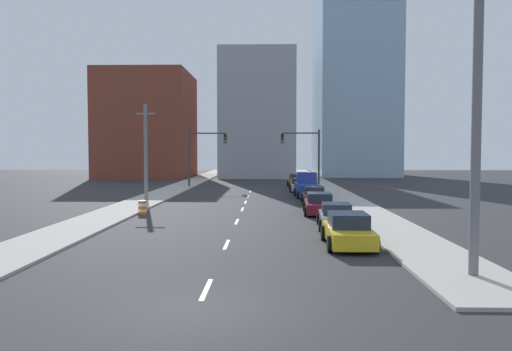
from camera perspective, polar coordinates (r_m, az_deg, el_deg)
ground_plane at (r=13.88m, az=-6.76°, el=-15.02°), size 200.00×200.00×0.00m
sidewalk_left at (r=63.04m, az=-8.09°, el=-1.04°), size 3.35×97.90×0.13m
sidewalk_right at (r=62.52m, az=7.51°, el=-1.07°), size 3.35×97.90×0.13m
lane_stripe_at_2m at (r=15.78m, az=-5.70°, el=-12.80°), size 0.16×2.40×0.01m
lane_stripe_at_9m at (r=22.92m, az=-3.39°, el=-7.87°), size 0.16×2.40×0.01m
lane_stripe_at_17m at (r=30.19m, az=-2.21°, el=-5.28°), size 0.16×2.40×0.01m
lane_stripe_at_23m at (r=36.55m, az=-1.57°, el=-3.87°), size 0.16×2.40×0.01m
lane_stripe_at_28m at (r=41.53m, az=-1.20°, el=-3.07°), size 0.16×2.40×0.01m
lane_stripe_at_33m at (r=46.76m, az=-0.91°, el=-2.41°), size 0.16×2.40×0.01m
lane_stripe_at_39m at (r=52.55m, az=-0.65°, el=-1.84°), size 0.16×2.40×0.01m
building_brick_left at (r=84.10m, az=-12.27°, el=5.62°), size 14.00×16.00×16.98m
building_office_center at (r=85.84m, az=0.24°, el=6.74°), size 12.00×20.00×20.30m
building_glass_right at (r=91.67m, az=11.03°, el=10.30°), size 13.00×20.00×32.61m
traffic_signal_left at (r=58.74m, az=-6.49°, el=2.90°), size 4.56×0.35×6.76m
traffic_signal_right at (r=58.36m, az=6.00°, el=2.90°), size 4.56×0.35×6.76m
utility_pole_right_near at (r=17.99m, az=23.90°, el=6.57°), size 1.60×0.32×10.75m
utility_pole_left_mid at (r=42.68m, az=-12.49°, el=2.67°), size 1.60×0.32×8.17m
traffic_barrel at (r=34.25m, az=-12.85°, el=-3.59°), size 0.56×0.56×0.95m
sedan_yellow at (r=22.76m, az=10.49°, el=-6.24°), size 2.19×4.60×1.49m
sedan_gray at (r=27.97m, az=9.14°, el=-4.66°), size 2.21×4.32×1.37m
sedan_maroon at (r=34.11m, az=7.24°, el=-3.27°), size 2.28×4.84×1.43m
sedan_brown at (r=40.77m, az=6.65°, el=-2.31°), size 2.14×4.36×1.38m
pickup_truck_blue at (r=46.42m, az=5.88°, el=-1.33°), size 2.40×5.35×2.29m
sedan_silver at (r=52.88m, az=5.01°, el=-1.12°), size 2.20×4.78×1.40m
sedan_orange at (r=59.70m, az=4.70°, el=-0.62°), size 2.28×4.69×1.54m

